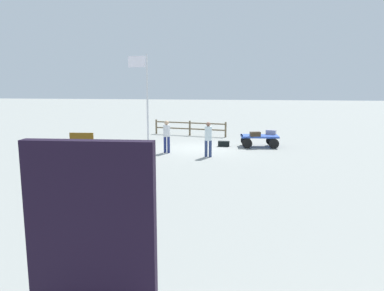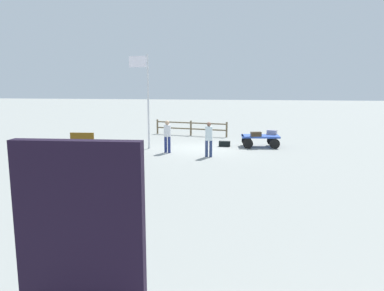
{
  "view_description": "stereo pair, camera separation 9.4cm",
  "coord_description": "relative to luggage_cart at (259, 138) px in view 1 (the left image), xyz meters",
  "views": [
    {
      "loc": [
        -2.29,
        19.9,
        3.48
      ],
      "look_at": [
        -0.34,
        6.0,
        1.14
      ],
      "focal_mm": 35.03,
      "sensor_mm": 36.0,
      "label": 1
    },
    {
      "loc": [
        -2.38,
        19.89,
        3.48
      ],
      "look_at": [
        -0.34,
        6.0,
        1.14
      ],
      "focal_mm": 35.03,
      "sensor_mm": 36.0,
      "label": 2
    }
  ],
  "objects": [
    {
      "name": "worker_trailing",
      "position": [
        4.68,
        2.46,
        0.49
      ],
      "size": [
        0.43,
        0.43,
        1.63
      ],
      "color": "navy",
      "rests_on": "ground"
    },
    {
      "name": "luggage_cart",
      "position": [
        0.0,
        0.0,
        0.0
      ],
      "size": [
        2.11,
        1.37,
        0.64
      ],
      "color": "#3152B4",
      "rests_on": "ground"
    },
    {
      "name": "signboard",
      "position": [
        7.8,
        5.5,
        0.41
      ],
      "size": [
        1.05,
        0.14,
        1.36
      ],
      "color": "#4C3319",
      "rests_on": "ground"
    },
    {
      "name": "suitcase_maroon",
      "position": [
        1.93,
        0.12,
        -0.32
      ],
      "size": [
        0.62,
        0.32,
        0.29
      ],
      "color": "black",
      "rests_on": "ground"
    },
    {
      "name": "worker_lead",
      "position": [
        2.5,
        3.24,
        0.5
      ],
      "size": [
        0.37,
        0.37,
        1.68
      ],
      "color": "navy",
      "rests_on": "ground"
    },
    {
      "name": "suitcase_dark",
      "position": [
        0.23,
        0.43,
        0.3
      ],
      "size": [
        0.6,
        0.43,
        0.24
      ],
      "color": "#382B1C",
      "rests_on": "luggage_cart"
    },
    {
      "name": "wooden_fence",
      "position": [
        4.45,
        -4.0,
        0.12
      ],
      "size": [
        4.97,
        1.17,
        1.0
      ],
      "color": "brown",
      "rests_on": "ground"
    },
    {
      "name": "flagpole",
      "position": [
        6.05,
        1.4,
        2.55
      ],
      "size": [
        1.07,
        0.21,
        4.98
      ],
      "color": "silver",
      "rests_on": "ground"
    },
    {
      "name": "suitcase_tan",
      "position": [
        -0.67,
        -0.45,
        0.3
      ],
      "size": [
        0.6,
        0.46,
        0.25
      ],
      "color": "gray",
      "rests_on": "luggage_cart"
    },
    {
      "name": "ground_plane",
      "position": [
        3.12,
        0.83,
        -0.47
      ],
      "size": [
        120.0,
        120.0,
        0.0
      ],
      "primitive_type": "plane",
      "color": "gray"
    }
  ]
}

